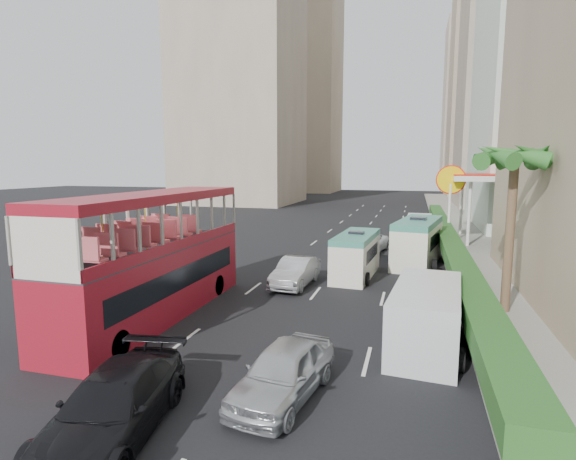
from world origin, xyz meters
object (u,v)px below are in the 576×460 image
(van_asset, at_px, (367,252))
(panel_van_far, at_px, (419,228))
(double_decker_bus, at_px, (154,256))
(car_black, at_px, (116,435))
(panel_van_near, at_px, (426,317))
(car_silver_lane_a, at_px, (295,285))
(minibus_far, at_px, (418,242))
(car_silver_lane_b, at_px, (283,397))
(palm_tree, at_px, (510,234))
(minibus_near, at_px, (356,255))
(shell_station, at_px, (492,209))

(van_asset, relative_size, panel_van_far, 0.97)
(panel_van_far, bearing_deg, double_decker_bus, -112.83)
(car_black, height_order, panel_van_near, panel_van_near)
(panel_van_near, bearing_deg, car_silver_lane_a, 139.49)
(van_asset, distance_m, minibus_far, 4.85)
(minibus_far, relative_size, panel_van_near, 1.21)
(car_silver_lane_b, distance_m, palm_tree, 11.75)
(van_asset, height_order, palm_tree, palm_tree)
(minibus_far, xyz_separation_m, panel_van_near, (0.25, -13.39, -0.35))
(minibus_far, bearing_deg, panel_van_far, 98.97)
(panel_van_far, xyz_separation_m, palm_tree, (3.31, -19.16, 2.39))
(double_decker_bus, distance_m, panel_van_far, 25.47)
(double_decker_bus, distance_m, car_black, 8.77)
(car_silver_lane_a, relative_size, minibus_near, 0.80)
(minibus_near, bearing_deg, palm_tree, -32.15)
(car_silver_lane_b, bearing_deg, car_black, -131.27)
(van_asset, relative_size, minibus_far, 0.75)
(car_silver_lane_b, bearing_deg, panel_van_near, 60.15)
(double_decker_bus, bearing_deg, car_silver_lane_b, -35.30)
(double_decker_bus, distance_m, van_asset, 17.82)
(car_silver_lane_b, height_order, minibus_near, minibus_near)
(double_decker_bus, height_order, panel_van_near, double_decker_bus)
(car_silver_lane_a, height_order, car_black, car_black)
(minibus_near, distance_m, panel_van_near, 9.90)
(panel_van_near, relative_size, shell_station, 0.66)
(shell_station, bearing_deg, car_black, -111.99)
(car_black, xyz_separation_m, van_asset, (3.24, 23.79, 0.00))
(car_silver_lane_b, xyz_separation_m, palm_tree, (6.92, 8.87, 3.38))
(car_silver_lane_a, bearing_deg, minibus_far, 52.60)
(minibus_near, bearing_deg, car_silver_lane_b, -86.46)
(panel_van_far, bearing_deg, car_silver_lane_b, -95.80)
(double_decker_bus, xyz_separation_m, car_black, (3.66, -7.56, -2.53))
(van_asset, bearing_deg, car_silver_lane_a, -93.71)
(double_decker_bus, distance_m, panel_van_near, 10.69)
(double_decker_bus, height_order, shell_station, shell_station)
(car_silver_lane_b, height_order, panel_van_far, panel_van_far)
(car_black, distance_m, palm_tree, 15.74)
(minibus_near, xyz_separation_m, panel_van_far, (3.46, 14.19, -0.21))
(car_black, bearing_deg, double_decker_bus, 106.48)
(car_black, bearing_deg, panel_van_far, 68.11)
(panel_van_near, relative_size, palm_tree, 0.82)
(shell_station, bearing_deg, panel_van_near, -103.10)
(car_silver_lane_a, distance_m, car_black, 13.71)
(minibus_far, bearing_deg, palm_tree, -59.33)
(car_silver_lane_b, height_order, panel_van_near, panel_van_near)
(panel_van_far, bearing_deg, car_black, -101.00)
(car_black, height_order, panel_van_far, panel_van_far)
(panel_van_far, relative_size, shell_station, 0.62)
(double_decker_bus, xyz_separation_m, car_silver_lane_a, (4.30, 6.13, -2.53))
(minibus_near, relative_size, panel_van_near, 1.03)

